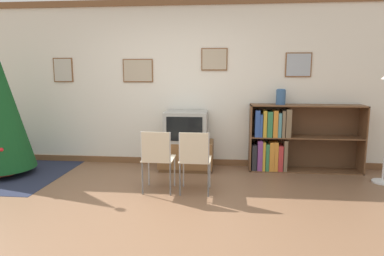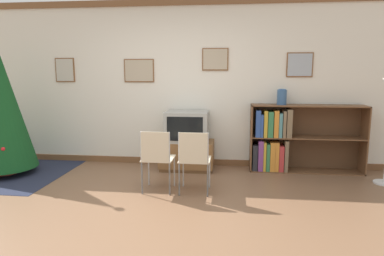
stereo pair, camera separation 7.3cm
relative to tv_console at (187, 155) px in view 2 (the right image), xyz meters
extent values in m
plane|color=brown|center=(-0.22, -1.85, -0.23)|extent=(24.00, 24.00, 0.00)
cube|color=silver|center=(-0.22, 0.33, 1.12)|extent=(9.09, 0.08, 2.70)
cube|color=brown|center=(-0.22, 0.28, 2.42)|extent=(9.09, 0.03, 0.10)
cube|color=brown|center=(-0.22, 0.28, -0.18)|extent=(9.09, 0.03, 0.10)
cube|color=brown|center=(-2.13, 0.28, 1.35)|extent=(0.34, 0.02, 0.40)
cube|color=#BCB7A8|center=(-2.13, 0.27, 1.35)|extent=(0.30, 0.01, 0.37)
cube|color=brown|center=(-0.84, 0.28, 1.34)|extent=(0.50, 0.02, 0.38)
cube|color=tan|center=(-0.84, 0.27, 1.34)|extent=(0.47, 0.01, 0.34)
cube|color=brown|center=(0.42, 0.28, 1.52)|extent=(0.42, 0.02, 0.36)
cube|color=tan|center=(0.42, 0.27, 1.52)|extent=(0.38, 0.01, 0.32)
cube|color=brown|center=(1.75, 0.28, 1.43)|extent=(0.40, 0.02, 0.38)
cube|color=#9EA8B2|center=(1.75, 0.27, 1.43)|extent=(0.37, 0.01, 0.35)
cube|color=#23283D|center=(-2.75, -0.59, -0.23)|extent=(1.84, 1.76, 0.01)
cylinder|color=maroon|center=(-2.75, -0.59, -0.17)|extent=(0.36, 0.36, 0.10)
sphere|color=red|center=(-2.53, -0.91, 0.24)|extent=(0.06, 0.06, 0.06)
sphere|color=red|center=(-2.95, -0.32, 0.43)|extent=(0.04, 0.04, 0.04)
sphere|color=gold|center=(-2.94, -0.32, 0.45)|extent=(0.06, 0.06, 0.06)
cube|color=brown|center=(0.00, 0.00, -0.21)|extent=(0.82, 0.50, 0.05)
cube|color=brown|center=(0.00, 0.00, 0.02)|extent=(0.85, 0.52, 0.41)
cube|color=#9E9E99|center=(0.00, 0.00, 0.47)|extent=(0.67, 0.49, 0.48)
cube|color=black|center=(0.00, -0.25, 0.47)|extent=(0.55, 0.01, 0.37)
cube|color=beige|center=(-0.24, -1.03, 0.20)|extent=(0.40, 0.40, 0.02)
cube|color=beige|center=(-0.24, -1.23, 0.40)|extent=(0.35, 0.01, 0.38)
cylinder|color=#B2B2B2|center=(-0.42, -0.85, -0.02)|extent=(0.02, 0.02, 0.42)
cylinder|color=#B2B2B2|center=(-0.06, -0.85, -0.02)|extent=(0.02, 0.02, 0.42)
cylinder|color=#B2B2B2|center=(-0.42, -1.21, -0.02)|extent=(0.02, 0.02, 0.42)
cylinder|color=#B2B2B2|center=(-0.06, -1.21, -0.02)|extent=(0.02, 0.02, 0.42)
cylinder|color=#B2B2B2|center=(-0.42, -1.21, 0.18)|extent=(0.02, 0.02, 0.82)
cylinder|color=#B2B2B2|center=(-0.06, -1.21, 0.18)|extent=(0.02, 0.02, 0.82)
cube|color=beige|center=(0.24, -1.03, 0.20)|extent=(0.40, 0.40, 0.02)
cube|color=beige|center=(0.24, -1.23, 0.40)|extent=(0.35, 0.01, 0.38)
cylinder|color=#B2B2B2|center=(0.06, -0.85, -0.02)|extent=(0.02, 0.02, 0.42)
cylinder|color=#B2B2B2|center=(0.42, -0.85, -0.02)|extent=(0.02, 0.02, 0.42)
cylinder|color=#B2B2B2|center=(0.06, -1.21, -0.02)|extent=(0.02, 0.02, 0.42)
cylinder|color=#B2B2B2|center=(0.42, -1.21, -0.02)|extent=(0.02, 0.02, 0.42)
cylinder|color=#B2B2B2|center=(0.06, -1.21, 0.18)|extent=(0.02, 0.02, 0.82)
cylinder|color=#B2B2B2|center=(0.42, -1.21, 0.18)|extent=(0.02, 0.02, 0.82)
cube|color=brown|center=(1.02, 0.09, 0.30)|extent=(0.02, 0.36, 1.05)
cube|color=brown|center=(2.73, 0.09, 0.30)|extent=(0.02, 0.36, 1.05)
cube|color=brown|center=(1.87, 0.09, 0.81)|extent=(1.73, 0.36, 0.02)
cube|color=brown|center=(1.87, 0.09, -0.22)|extent=(1.73, 0.36, 0.02)
cube|color=brown|center=(1.87, 0.09, 0.32)|extent=(1.69, 0.36, 0.02)
cube|color=brown|center=(1.87, 0.27, 0.30)|extent=(1.73, 0.01, 1.05)
cube|color=#232328|center=(1.08, 0.02, -0.01)|extent=(0.07, 0.20, 0.41)
cube|color=#7A3D7F|center=(1.17, 0.06, 0.02)|extent=(0.08, 0.30, 0.48)
cube|color=gold|center=(1.23, 0.06, 0.01)|extent=(0.04, 0.29, 0.46)
cube|color=#337547|center=(1.28, 0.06, 0.00)|extent=(0.05, 0.29, 0.42)
cube|color=orange|center=(1.35, 0.03, 0.01)|extent=(0.07, 0.22, 0.45)
cube|color=orange|center=(1.42, 0.04, 0.02)|extent=(0.06, 0.25, 0.46)
cube|color=#B73333|center=(1.48, 0.05, -0.01)|extent=(0.07, 0.27, 0.40)
cube|color=#756047|center=(1.56, 0.05, 0.03)|extent=(0.05, 0.26, 0.49)
cube|color=#2D4C93|center=(1.11, 0.02, 0.53)|extent=(0.07, 0.21, 0.41)
cube|color=#2D4C93|center=(1.17, 0.06, 0.50)|extent=(0.04, 0.29, 0.35)
cube|color=gold|center=(1.23, 0.03, 0.53)|extent=(0.05, 0.23, 0.41)
cube|color=#337547|center=(1.30, 0.07, 0.52)|extent=(0.08, 0.30, 0.40)
cube|color=orange|center=(1.39, 0.03, 0.53)|extent=(0.07, 0.22, 0.41)
cube|color=teal|center=(1.45, 0.04, 0.51)|extent=(0.05, 0.25, 0.38)
cube|color=#756047|center=(1.51, 0.04, 0.53)|extent=(0.05, 0.26, 0.41)
cube|color=#756047|center=(1.58, 0.06, 0.54)|extent=(0.08, 0.29, 0.44)
cylinder|color=#335684|center=(1.47, 0.11, 0.94)|extent=(0.15, 0.15, 0.23)
torus|color=#335684|center=(1.47, 0.11, 1.05)|extent=(0.13, 0.13, 0.03)
cylinder|color=silver|center=(2.86, -0.41, -0.22)|extent=(0.28, 0.28, 0.03)
camera|label=1|loc=(0.64, -5.33, 1.33)|focal=32.00mm
camera|label=2|loc=(0.71, -5.32, 1.33)|focal=32.00mm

